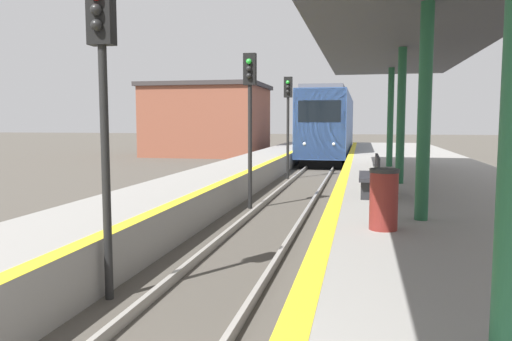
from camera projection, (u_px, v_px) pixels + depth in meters
The scene contains 8 objects.
train at pixel (330, 125), 34.93m from camera, with size 2.76×18.91×4.55m.
signal_near at pixel (103, 79), 6.93m from camera, with size 0.36×0.31×4.52m.
signal_mid at pixel (250, 101), 14.44m from camera, with size 0.36×0.31×4.52m.
signal_far at pixel (288, 108), 22.03m from camera, with size 0.36×0.31×4.52m.
station_canopy at pixel (413, 29), 10.89m from camera, with size 4.43×21.08×3.91m.
trash_bin at pixel (384, 199), 7.86m from camera, with size 0.46×0.46×0.97m.
bench at pixel (372, 174), 11.56m from camera, with size 0.44×1.88×0.92m.
station_building at pixel (208, 120), 37.58m from camera, with size 8.74×7.27×5.34m.
Camera 1 is at (2.18, -1.44, 2.57)m, focal length 35.00 mm.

